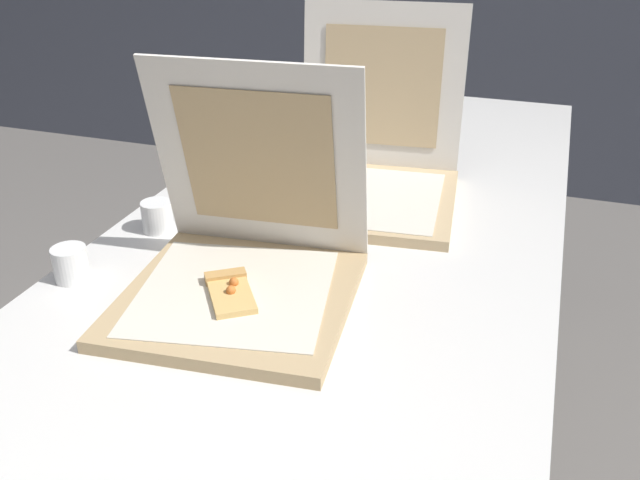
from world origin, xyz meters
The scene contains 7 objects.
table centered at (0.00, 0.59, 0.70)m, with size 0.88×2.15×0.75m.
pizza_box_front centered at (-0.08, 0.31, 0.81)m, with size 0.41×0.41×0.39m.
pizza_box_middle centered at (0.02, 0.78, 0.81)m, with size 0.42×0.45×0.39m.
cup_white_far centered at (-0.24, 0.92, 0.78)m, with size 0.06×0.06×0.06m, color white.
cup_white_near_center centered at (-0.34, 0.47, 0.78)m, with size 0.06×0.06×0.06m, color white.
cup_white_mid centered at (-0.27, 0.59, 0.78)m, with size 0.06×0.06×0.06m, color white.
cup_white_near_left centered at (-0.39, 0.25, 0.78)m, with size 0.06×0.06×0.06m, color white.
Camera 1 is at (0.37, -0.62, 1.38)m, focal length 39.10 mm.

